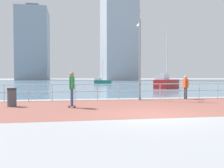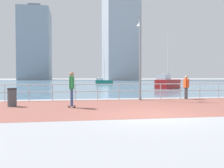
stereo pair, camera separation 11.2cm
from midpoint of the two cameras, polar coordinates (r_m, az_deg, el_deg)
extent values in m
plane|color=gray|center=(49.43, -6.23, 0.03)|extent=(220.00, 220.00, 0.00)
cube|color=brown|center=(12.81, 4.58, -5.03)|extent=(28.00, 7.37, 0.01)
cube|color=slate|center=(61.10, -6.94, 0.37)|extent=(180.00, 88.00, 0.00)
cylinder|color=#B2BCC1|center=(16.48, -23.29, -1.91)|extent=(0.05, 0.05, 1.00)
cylinder|color=#B2BCC1|center=(16.21, -18.46, -1.91)|extent=(0.05, 0.05, 1.00)
cylinder|color=#B2BCC1|center=(16.06, -13.52, -1.90)|extent=(0.05, 0.05, 1.00)
cylinder|color=#B2BCC1|center=(16.04, -8.52, -1.88)|extent=(0.05, 0.05, 1.00)
cylinder|color=#B2BCC1|center=(16.13, -3.54, -1.84)|extent=(0.05, 0.05, 1.00)
cylinder|color=#B2BCC1|center=(16.35, 1.35, -1.79)|extent=(0.05, 0.05, 1.00)
cylinder|color=#B2BCC1|center=(16.68, 6.07, -1.73)|extent=(0.05, 0.05, 1.00)
cylinder|color=#B2BCC1|center=(17.12, 10.58, -1.66)|extent=(0.05, 0.05, 1.00)
cylinder|color=#B2BCC1|center=(17.66, 14.84, -1.58)|extent=(0.05, 0.05, 1.00)
cylinder|color=#B2BCC1|center=(18.29, 18.83, -1.50)|extent=(0.05, 0.05, 1.00)
cylinder|color=#B2BCC1|center=(19.00, 22.53, -1.42)|extent=(0.05, 0.05, 1.00)
cylinder|color=#B2BCC1|center=(16.32, 1.35, -0.04)|extent=(25.20, 0.06, 0.06)
cylinder|color=#B2BCC1|center=(16.34, 1.35, -1.62)|extent=(25.20, 0.06, 0.06)
cylinder|color=gray|center=(16.08, 6.05, -3.29)|extent=(0.19, 0.19, 0.20)
cylinder|color=gray|center=(16.05, 6.08, 5.39)|extent=(0.12, 0.12, 5.07)
cylinder|color=gray|center=(16.61, 6.08, 16.02)|extent=(0.11, 0.19, 0.11)
cylinder|color=gray|center=(16.74, 6.01, 15.74)|extent=(0.11, 0.20, 0.15)
cylinder|color=gray|center=(16.85, 5.95, 15.36)|extent=(0.11, 0.20, 0.18)
cylinder|color=gray|center=(16.92, 5.91, 14.89)|extent=(0.11, 0.17, 0.19)
cylinder|color=gray|center=(16.95, 5.88, 14.37)|extent=(0.10, 0.14, 0.19)
cylinder|color=gray|center=(16.93, 5.87, 13.84)|extent=(0.10, 0.10, 0.17)
cone|color=silver|center=(16.89, 5.87, 13.18)|extent=(0.36, 0.36, 0.22)
cylinder|color=black|center=(12.34, -9.85, -5.18)|extent=(0.06, 0.03, 0.06)
cylinder|color=black|center=(12.42, -9.86, -5.14)|extent=(0.06, 0.03, 0.06)
cylinder|color=black|center=(12.35, -8.66, -5.17)|extent=(0.06, 0.03, 0.06)
cylinder|color=black|center=(12.43, -8.68, -5.13)|extent=(0.06, 0.03, 0.06)
cube|color=black|center=(12.38, -9.26, -4.93)|extent=(0.40, 0.12, 0.02)
cylinder|color=#384C7A|center=(12.26, -9.26, -3.04)|extent=(0.13, 0.13, 0.81)
cylinder|color=#384C7A|center=(12.42, -9.29, -2.98)|extent=(0.13, 0.13, 0.81)
cube|color=#2D8C4C|center=(12.30, -9.29, 0.28)|extent=(0.25, 0.35, 0.60)
cylinder|color=#2D8C4C|center=(12.07, -9.24, 0.33)|extent=(0.09, 0.09, 0.57)
cylinder|color=#2D8C4C|center=(12.53, -9.33, 0.38)|extent=(0.09, 0.09, 0.57)
sphere|color=#A37A5B|center=(12.29, -9.30, 2.21)|extent=(0.22, 0.22, 0.22)
cylinder|color=#4C4C51|center=(17.52, 15.90, -2.00)|extent=(0.14, 0.14, 0.77)
cylinder|color=#4C4C51|center=(17.38, 16.16, -2.03)|extent=(0.14, 0.14, 0.77)
cube|color=#D84C1E|center=(17.42, 16.05, 0.20)|extent=(0.26, 0.36, 0.57)
cylinder|color=#D84C1E|center=(17.62, 15.67, 0.26)|extent=(0.10, 0.10, 0.55)
cylinder|color=#D84C1E|center=(17.22, 16.43, 0.22)|extent=(0.10, 0.10, 0.55)
sphere|color=tan|center=(17.41, 16.06, 1.49)|extent=(0.21, 0.21, 0.21)
cylinder|color=#474C51|center=(13.61, -21.83, -2.97)|extent=(0.44, 0.44, 0.85)
cylinder|color=#262628|center=(13.58, -21.85, -1.01)|extent=(0.46, 0.46, 0.08)
cube|color=#B21E1E|center=(32.63, 12.15, 0.04)|extent=(4.54, 4.76, 1.08)
cube|color=silver|center=(31.20, 11.20, 1.50)|extent=(2.02, 2.07, 0.60)
cylinder|color=silver|center=(32.71, 12.19, 6.23)|extent=(0.12, 0.12, 5.98)
cylinder|color=silver|center=(31.58, 11.47, 2.26)|extent=(1.59, 1.74, 0.10)
cube|color=#197266|center=(49.41, -2.15, 0.45)|extent=(3.40, 2.44, 0.71)
cube|color=silver|center=(49.74, -3.23, 1.09)|extent=(1.39, 1.19, 0.39)
cylinder|color=silver|center=(49.41, -2.16, 3.15)|extent=(0.08, 0.08, 3.94)
cylinder|color=silver|center=(49.65, -2.94, 1.41)|extent=(1.35, 0.75, 0.06)
cube|color=#A3A8B2|center=(95.99, 1.37, 14.13)|extent=(11.28, 17.77, 43.99)
cube|color=#8493A3|center=(107.38, -17.30, 8.33)|extent=(11.75, 16.90, 27.72)
cube|color=slate|center=(110.08, -17.37, 16.03)|extent=(4.70, 6.76, 2.00)
camera|label=1|loc=(0.06, -90.24, -0.01)|focal=40.63mm
camera|label=2|loc=(0.06, 89.76, 0.01)|focal=40.63mm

